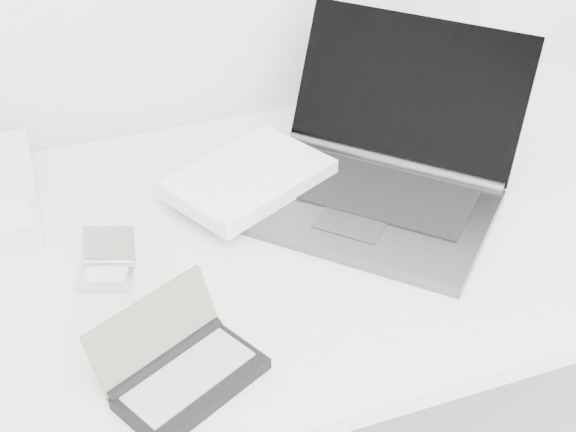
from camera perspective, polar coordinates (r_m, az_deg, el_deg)
name	(u,v)px	position (r m, az deg, el deg)	size (l,w,h in m)	color
desk	(296,249)	(1.38, 0.60, -2.38)	(1.60, 0.80, 0.73)	white
laptop_large	(345,174)	(1.41, 4.05, 2.99)	(0.67, 0.59, 0.26)	#575A5C
pda_silver	(107,268)	(1.28, -12.73, -3.63)	(0.11, 0.11, 0.06)	silver
palmtop_charcoal	(181,369)	(1.10, -7.62, -10.71)	(0.24, 0.22, 0.10)	black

